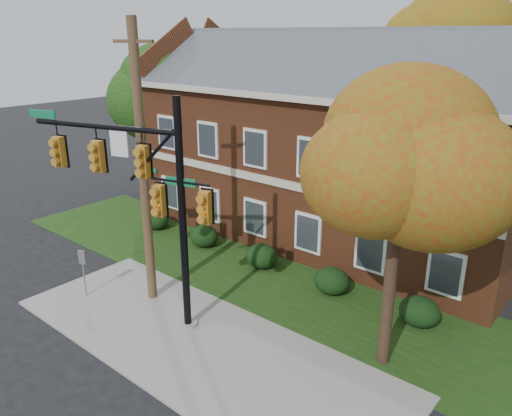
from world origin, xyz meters
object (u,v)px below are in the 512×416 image
Objects in this scene: hedge_center at (262,256)px; tree_far_rear at (433,47)px; hedge_far_left at (156,219)px; hedge_right at (332,281)px; tree_left_rear at (175,87)px; hedge_left at (204,236)px; hedge_far_right at (419,311)px; traffic_signal at (144,187)px; utility_pole at (143,168)px; tree_near_right at (409,151)px; sign_post at (83,266)px; apartment_building at (332,135)px.

tree_far_rear is (1.34, 13.09, 8.32)m from hedge_center.
tree_far_rear is (8.34, 13.09, 8.32)m from hedge_far_left.
hedge_center is 3.50m from hedge_right.
hedge_right is 15.66m from tree_far_rear.
hedge_left is at bearing -33.59° from tree_left_rear.
traffic_signal is (-7.35, -5.59, 4.33)m from hedge_far_right.
tree_left_rear reaches higher than hedge_center.
hedge_far_right is at bearing 15.03° from utility_pole.
hedge_far_right is at bearing 0.00° from hedge_center.
traffic_signal is (-0.35, -5.59, 4.33)m from hedge_center.
hedge_far_left is 9.71m from traffic_signal.
traffic_signal is 0.78× the size of utility_pole.
hedge_far_right is 6.77m from tree_near_right.
hedge_far_left is 17.61m from tree_far_rear.
sign_post is (-10.50, -6.28, 0.80)m from hedge_far_right.
hedge_center is 0.18× the size of traffic_signal.
utility_pole reaches higher than hedge_far_left.
tree_far_rear reaches higher than sign_post.
apartment_building is 13.43× the size of hedge_far_left.
apartment_building is 1.87× the size of utility_pole.
hedge_right is (3.50, -5.25, -4.46)m from apartment_building.
tree_far_rear is 5.91× the size of sign_post.
tree_near_right is at bearing -14.81° from hedge_left.
hedge_far_left is at bearing 125.58° from utility_pole.
hedge_far_left is 7.90m from tree_left_rear.
tree_far_rear is (-2.16, 13.09, 8.32)m from hedge_right.
hedge_center is (3.50, 0.00, 0.00)m from hedge_left.
hedge_right is 8.05m from traffic_signal.
tree_near_right is 0.97× the size of tree_left_rear.
utility_pole is (8.23, -8.84, -1.57)m from tree_left_rear.
tree_far_rear is at bearing 38.97° from tree_left_rear.
hedge_far_right is at bearing -13.89° from tree_left_rear.
hedge_left is at bearing 99.14° from utility_pole.
tree_left_rear is (-6.23, 4.14, 6.16)m from hedge_left.
apartment_building is 9.82m from hedge_far_left.
hedge_far_right is 10.20m from traffic_signal.
hedge_center is 7.24m from sign_post.
apartment_building is 9.94m from tree_left_rear.
tree_far_rear is at bearing 80.29° from apartment_building.
traffic_signal is (3.15, -5.59, 4.33)m from hedge_left.
tree_far_rear is at bearing 54.34° from sign_post.
tree_far_rear is 1.14× the size of utility_pole.
tree_far_rear is at bearing 67.02° from utility_pole.
traffic_signal is (-0.35, -10.84, -0.13)m from apartment_building.
hedge_right is 0.16× the size of tree_left_rear.
tree_left_rear is 12.18m from utility_pole.
hedge_right is 8.25m from utility_pole.
tree_near_right is 0.85× the size of utility_pole.
hedge_far_left is at bearing -56.58° from tree_left_rear.
hedge_far_right is 0.72× the size of sign_post.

